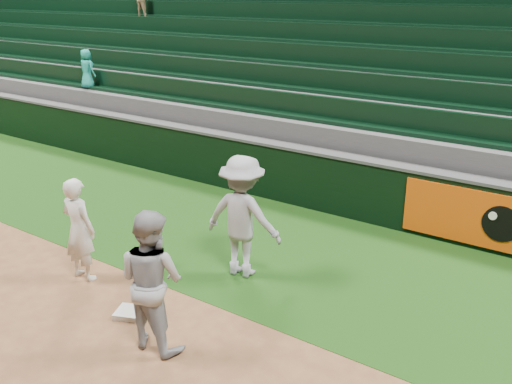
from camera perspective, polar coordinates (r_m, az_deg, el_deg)
ground at (r=8.18m, az=-10.92°, el=-12.80°), size 70.00×70.00×0.00m
foul_grass at (r=10.19m, az=1.26°, el=-5.54°), size 36.00×4.20×0.01m
first_base at (r=8.40m, az=-12.56°, el=-11.70°), size 0.47×0.47×0.08m
first_baseman at (r=9.25m, az=-17.29°, el=-3.58°), size 0.63×0.43×1.67m
baserunner at (r=7.29m, az=-10.39°, el=-8.65°), size 0.91×0.72×1.86m
base_coach at (r=8.90m, az=-1.35°, el=-2.48°), size 1.36×0.91×1.97m
field_wall at (r=11.70m, az=7.45°, el=1.02°), size 36.00×0.45×1.25m
stadium_seating at (r=14.80m, az=14.55°, el=8.77°), size 36.00×5.95×5.38m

